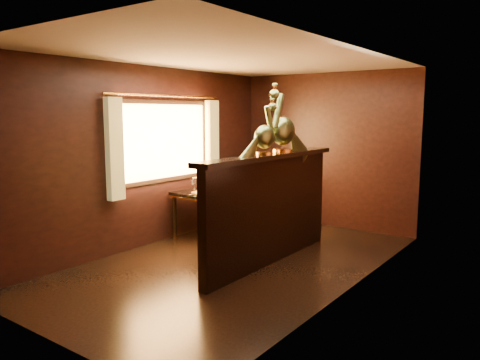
# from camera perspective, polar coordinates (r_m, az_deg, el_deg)

# --- Properties ---
(ground) EXTENTS (5.00, 5.00, 0.00)m
(ground) POSITION_cam_1_polar(r_m,az_deg,el_deg) (5.91, -0.61, -10.08)
(ground) COLOR black
(ground) RESTS_ON ground
(room_shell) EXTENTS (3.04, 5.04, 2.52)m
(room_shell) POSITION_cam_1_polar(r_m,az_deg,el_deg) (5.69, -1.22, 5.44)
(room_shell) COLOR black
(room_shell) RESTS_ON ground
(partition) EXTENTS (0.26, 2.70, 1.36)m
(partition) POSITION_cam_1_polar(r_m,az_deg,el_deg) (5.80, 3.71, -3.19)
(partition) COLOR black
(partition) RESTS_ON ground
(dining_table) EXTENTS (0.87, 1.28, 0.91)m
(dining_table) POSITION_cam_1_polar(r_m,az_deg,el_deg) (7.07, -3.17, -1.76)
(dining_table) COLOR black
(dining_table) RESTS_ON ground
(chair_left) EXTENTS (0.45, 0.49, 1.21)m
(chair_left) POSITION_cam_1_polar(r_m,az_deg,el_deg) (6.15, 0.07, -3.29)
(chair_left) COLOR black
(chair_left) RESTS_ON ground
(chair_right) EXTENTS (0.47, 0.50, 1.25)m
(chair_right) POSITION_cam_1_polar(r_m,az_deg,el_deg) (6.67, 0.89, -2.21)
(chair_right) COLOR black
(chair_right) RESTS_ON ground
(peacock_left) EXTENTS (0.21, 0.57, 0.67)m
(peacock_left) POSITION_cam_1_polar(r_m,az_deg,el_deg) (5.56, 3.03, 6.56)
(peacock_left) COLOR #1B533D
(peacock_left) RESTS_ON partition
(peacock_right) EXTENTS (0.27, 0.72, 0.85)m
(peacock_right) POSITION_cam_1_polar(r_m,az_deg,el_deg) (5.92, 5.29, 7.49)
(peacock_right) COLOR #1B533D
(peacock_right) RESTS_ON partition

